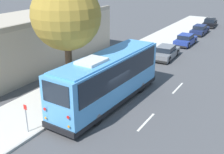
# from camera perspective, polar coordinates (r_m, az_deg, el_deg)

# --- Properties ---
(ground_plane) EXTENTS (160.00, 160.00, 0.00)m
(ground_plane) POSITION_cam_1_polar(r_m,az_deg,el_deg) (18.94, -0.71, -6.20)
(ground_plane) COLOR #474749
(sidewalk_slab) EXTENTS (80.00, 4.27, 0.15)m
(sidewalk_slab) POSITION_cam_1_polar(r_m,az_deg,el_deg) (21.03, -9.98, -3.37)
(sidewalk_slab) COLOR beige
(sidewalk_slab) RESTS_ON ground
(curb_strip) EXTENTS (80.00, 0.14, 0.15)m
(curb_strip) POSITION_cam_1_polar(r_m,az_deg,el_deg) (19.78, -5.07, -4.78)
(curb_strip) COLOR #AAA69D
(curb_strip) RESTS_ON ground
(shuttle_bus) EXTENTS (10.18, 2.78, 3.62)m
(shuttle_bus) POSITION_cam_1_polar(r_m,az_deg,el_deg) (18.75, -0.79, 0.05)
(shuttle_bus) COLOR #4C93D1
(shuttle_bus) RESTS_ON ground
(parked_sedan_gray) EXTENTS (4.62, 1.96, 1.31)m
(parked_sedan_gray) POSITION_cam_1_polar(r_m,az_deg,el_deg) (29.49, 10.88, 4.94)
(parked_sedan_gray) COLOR slate
(parked_sedan_gray) RESTS_ON ground
(parked_sedan_blue) EXTENTS (4.29, 1.82, 1.30)m
(parked_sedan_blue) POSITION_cam_1_polar(r_m,az_deg,el_deg) (35.27, 14.72, 7.30)
(parked_sedan_blue) COLOR navy
(parked_sedan_blue) RESTS_ON ground
(parked_sedan_navy) EXTENTS (4.60, 1.77, 1.27)m
(parked_sedan_navy) POSITION_cam_1_polar(r_m,az_deg,el_deg) (41.79, 17.40, 9.13)
(parked_sedan_navy) COLOR #19234C
(parked_sedan_navy) RESTS_ON ground
(parked_sedan_black) EXTENTS (4.67, 2.12, 1.26)m
(parked_sedan_black) POSITION_cam_1_polar(r_m,az_deg,el_deg) (47.87, 19.25, 10.37)
(parked_sedan_black) COLOR black
(parked_sedan_black) RESTS_ON ground
(street_tree) EXTENTS (4.54, 4.54, 8.69)m
(street_tree) POSITION_cam_1_polar(r_m,az_deg,el_deg) (18.71, -9.12, 13.16)
(street_tree) COLOR brown
(street_tree) RESTS_ON sidewalk_slab
(sign_post_near) EXTENTS (0.06, 0.22, 1.68)m
(sign_post_near) POSITION_cam_1_polar(r_m,az_deg,el_deg) (16.33, -16.99, -7.99)
(sign_post_near) COLOR gray
(sign_post_near) RESTS_ON sidewalk_slab
(sign_post_far) EXTENTS (0.06, 0.22, 1.29)m
(sign_post_far) POSITION_cam_1_polar(r_m,az_deg,el_deg) (17.34, -13.24, -6.53)
(sign_post_far) COLOR gray
(sign_post_far) RESTS_ON sidewalk_slab
(building_backdrop) EXTENTS (18.59, 7.69, 4.84)m
(building_backdrop) POSITION_cam_1_polar(r_m,az_deg,el_deg) (27.77, -17.50, 6.78)
(building_backdrop) COLOR tan
(building_backdrop) RESTS_ON ground
(lane_stripe_mid) EXTENTS (2.40, 0.14, 0.01)m
(lane_stripe_mid) POSITION_cam_1_polar(r_m,az_deg,el_deg) (17.39, 6.93, -9.06)
(lane_stripe_mid) COLOR silver
(lane_stripe_mid) RESTS_ON ground
(lane_stripe_ahead) EXTENTS (2.40, 0.14, 0.01)m
(lane_stripe_ahead) POSITION_cam_1_polar(r_m,az_deg,el_deg) (22.46, 13.22, -2.18)
(lane_stripe_ahead) COLOR silver
(lane_stripe_ahead) RESTS_ON ground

